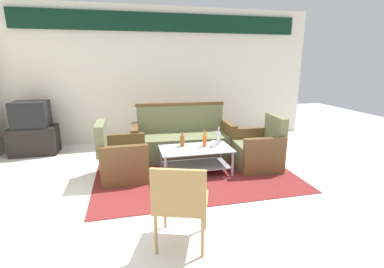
# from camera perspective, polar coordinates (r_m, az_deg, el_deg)

# --- Properties ---
(ground_plane) EXTENTS (14.00, 14.00, 0.00)m
(ground_plane) POSITION_cam_1_polar(r_m,az_deg,el_deg) (3.55, 2.14, -13.91)
(ground_plane) COLOR white
(wall_back) EXTENTS (6.52, 0.19, 2.80)m
(wall_back) POSITION_cam_1_polar(r_m,az_deg,el_deg) (6.12, -5.53, 12.59)
(wall_back) COLOR silver
(wall_back) RESTS_ON ground
(rug) EXTENTS (3.00, 2.25, 0.01)m
(rug) POSITION_cam_1_polar(r_m,az_deg,el_deg) (4.44, 0.28, -7.71)
(rug) COLOR maroon
(rug) RESTS_ON ground
(couch) EXTENTS (1.83, 0.82, 0.96)m
(couch) POSITION_cam_1_polar(r_m,az_deg,el_deg) (5.01, -1.94, -1.32)
(couch) COLOR #6B704C
(couch) RESTS_ON rug
(armchair_left) EXTENTS (0.70, 0.76, 0.85)m
(armchair_left) POSITION_cam_1_polar(r_m,az_deg,el_deg) (4.28, -14.25, -5.04)
(armchair_left) COLOR #6B704C
(armchair_left) RESTS_ON rug
(armchair_right) EXTENTS (0.75, 0.81, 0.85)m
(armchair_right) POSITION_cam_1_polar(r_m,az_deg,el_deg) (4.67, 13.55, -3.31)
(armchair_right) COLOR #6B704C
(armchair_right) RESTS_ON rug
(coffee_table) EXTENTS (1.10, 0.60, 0.40)m
(coffee_table) POSITION_cam_1_polar(r_m,az_deg,el_deg) (4.30, 0.78, -4.70)
(coffee_table) COLOR silver
(coffee_table) RESTS_ON rug
(bottle_clear) EXTENTS (0.06, 0.06, 0.30)m
(bottle_clear) POSITION_cam_1_polar(r_m,az_deg,el_deg) (4.41, 5.50, -0.83)
(bottle_clear) COLOR silver
(bottle_clear) RESTS_ON coffee_table
(bottle_orange) EXTENTS (0.06, 0.06, 0.27)m
(bottle_orange) POSITION_cam_1_polar(r_m,az_deg,el_deg) (4.31, 2.64, -1.29)
(bottle_orange) COLOR #D85919
(bottle_orange) RESTS_ON coffee_table
(bottle_brown) EXTENTS (0.07, 0.07, 0.23)m
(bottle_brown) POSITION_cam_1_polar(r_m,az_deg,el_deg) (4.33, -2.02, -1.44)
(bottle_brown) COLOR brown
(bottle_brown) RESTS_ON coffee_table
(cup) EXTENTS (0.08, 0.08, 0.10)m
(cup) POSITION_cam_1_polar(r_m,az_deg,el_deg) (4.31, 4.56, -2.07)
(cup) COLOR silver
(cup) RESTS_ON coffee_table
(tv_stand) EXTENTS (0.80, 0.50, 0.52)m
(tv_stand) POSITION_cam_1_polar(r_m,az_deg,el_deg) (6.00, -29.77, -1.15)
(tv_stand) COLOR black
(tv_stand) RESTS_ON ground
(television) EXTENTS (0.61, 0.46, 0.48)m
(television) POSITION_cam_1_polar(r_m,az_deg,el_deg) (5.90, -30.38, 3.54)
(television) COLOR black
(television) RESTS_ON tv_stand
(wicker_chair) EXTENTS (0.61, 0.61, 0.84)m
(wicker_chair) POSITION_cam_1_polar(r_m,az_deg,el_deg) (2.57, -2.39, -13.38)
(wicker_chair) COLOR #AD844C
(wicker_chair) RESTS_ON ground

